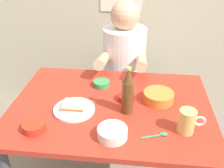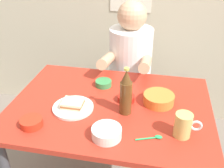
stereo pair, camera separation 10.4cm
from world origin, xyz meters
TOP-DOWN VIEW (x-y plane):
  - dining_table at (0.00, 0.00)m, footprint 1.10×0.80m
  - stool at (0.03, 0.63)m, footprint 0.34×0.34m
  - person_seated at (0.03, 0.62)m, footprint 0.33×0.56m
  - plate_orange at (-0.19, -0.08)m, footprint 0.22×0.22m
  - sandwich at (-0.19, -0.08)m, footprint 0.11×0.09m
  - beer_mug at (0.38, -0.19)m, footprint 0.13×0.08m
  - beer_bottle at (0.09, -0.06)m, footprint 0.06×0.06m
  - sauce_bowl_chili at (-0.34, -0.26)m, footprint 0.11×0.11m
  - rice_bowl_white at (0.04, -0.27)m, footprint 0.14×0.14m
  - sambal_bowl_red at (0.08, 0.05)m, footprint 0.10×0.10m
  - soup_bowl_orange at (0.26, 0.06)m, footprint 0.17×0.17m
  - dip_bowl_green at (-0.08, 0.19)m, footprint 0.10×0.10m
  - spoon at (0.25, -0.23)m, footprint 0.12×0.05m

SIDE VIEW (x-z plane):
  - stool at x=0.03m, z-range 0.12..0.57m
  - dining_table at x=0.00m, z-range 0.28..1.02m
  - spoon at x=0.25m, z-range 0.74..0.75m
  - plate_orange at x=-0.19m, z-range 0.74..0.75m
  - sambal_bowl_red at x=0.08m, z-range 0.74..0.78m
  - dip_bowl_green at x=-0.08m, z-range 0.74..0.78m
  - sauce_bowl_chili at x=-0.34m, z-range 0.74..0.78m
  - person_seated at x=0.03m, z-range 0.41..1.13m
  - rice_bowl_white at x=0.04m, z-range 0.74..0.79m
  - soup_bowl_orange at x=0.26m, z-range 0.74..0.80m
  - sandwich at x=-0.19m, z-range 0.75..0.79m
  - beer_mug at x=0.38m, z-range 0.74..0.86m
  - beer_bottle at x=0.09m, z-range 0.73..0.99m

